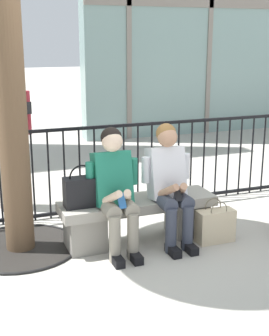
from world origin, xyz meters
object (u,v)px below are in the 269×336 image
stone_bench (138,216)px  shopping_bag (215,225)px  handbag_on_bench (82,191)px  seated_person_with_phone (115,187)px  seated_person_companion (169,181)px  bystander_at_railing (8,127)px

stone_bench → shopping_bag: bearing=-22.6°
stone_bench → handbag_on_bench: (-0.58, -0.01, 0.33)m
seated_person_with_phone → seated_person_companion: same height
shopping_bag → bystander_at_railing: 2.68m
stone_bench → seated_person_companion: (0.29, -0.13, 0.38)m
stone_bench → shopping_bag: (0.73, -0.30, -0.10)m
stone_bench → seated_person_companion: 0.49m
seated_person_with_phone → bystander_at_railing: 1.84m
seated_person_companion → bystander_at_railing: 2.15m
stone_bench → handbag_on_bench: handbag_on_bench is taller
handbag_on_bench → shopping_bag: 1.41m
bystander_at_railing → shopping_bag: bearing=-44.8°
stone_bench → seated_person_with_phone: seated_person_with_phone is taller
seated_person_companion → shopping_bag: (0.44, -0.17, -0.48)m
handbag_on_bench → bystander_at_railing: bystander_at_railing is taller
seated_person_with_phone → seated_person_companion: 0.57m
stone_bench → seated_person_companion: size_ratio=1.32×
stone_bench → handbag_on_bench: bearing=-179.0°
shopping_bag → bystander_at_railing: (-1.81, 1.80, 0.83)m
seated_person_with_phone → shopping_bag: 1.14m
seated_person_with_phone → handbag_on_bench: size_ratio=2.92×
stone_bench → seated_person_companion: seated_person_companion is taller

